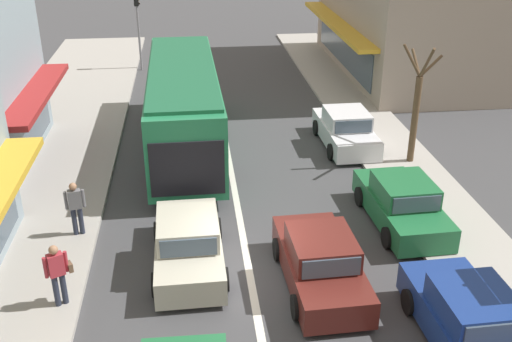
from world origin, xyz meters
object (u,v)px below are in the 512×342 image
object	(u,v)px
city_bus	(184,101)
pedestrian_with_handbag_near	(58,271)
parked_sedan_kerb_second	(402,204)
sedan_behind_bus_near	(320,262)
parked_sedan_kerb_front	(471,322)
sedan_adjacent_lane_lead	(188,244)
street_tree_right	(416,110)
traffic_light_downstreet	(138,18)
pedestrian_browsing_midblock	(76,205)
parked_sedan_kerb_third	(346,130)

from	to	relation	value
city_bus	pedestrian_with_handbag_near	world-z (taller)	city_bus
city_bus	parked_sedan_kerb_second	xyz separation A→B (m)	(6.39, -6.68, -1.22)
sedan_behind_bus_near	parked_sedan_kerb_front	xyz separation A→B (m)	(2.76, -2.62, 0.00)
sedan_adjacent_lane_lead	pedestrian_with_handbag_near	distance (m)	3.42
pedestrian_with_handbag_near	sedan_behind_bus_near	bearing A→B (deg)	2.26
sedan_adjacent_lane_lead	street_tree_right	world-z (taller)	street_tree_right
sedan_adjacent_lane_lead	pedestrian_with_handbag_near	world-z (taller)	pedestrian_with_handbag_near
city_bus	sedan_adjacent_lane_lead	xyz separation A→B (m)	(0.03, -8.19, -1.22)
sedan_behind_bus_near	traffic_light_downstreet	xyz separation A→B (m)	(-5.66, 20.89, 2.19)
parked_sedan_kerb_front	pedestrian_browsing_midblock	size ratio (longest dim) A/B	2.60
parked_sedan_kerb_second	pedestrian_with_handbag_near	xyz separation A→B (m)	(-9.41, -3.02, 0.40)
sedan_behind_bus_near	pedestrian_browsing_midblock	xyz separation A→B (m)	(-6.42, 3.01, 0.40)
traffic_light_downstreet	pedestrian_browsing_midblock	bearing A→B (deg)	-92.44
parked_sedan_kerb_second	pedestrian_browsing_midblock	bearing A→B (deg)	178.54
parked_sedan_kerb_second	traffic_light_downstreet	world-z (taller)	traffic_light_downstreet
parked_sedan_kerb_second	parked_sedan_kerb_third	bearing A→B (deg)	91.51
traffic_light_downstreet	pedestrian_browsing_midblock	xyz separation A→B (m)	(-0.76, -17.88, -1.79)
parked_sedan_kerb_second	parked_sedan_kerb_third	distance (m)	6.12
sedan_adjacent_lane_lead	parked_sedan_kerb_third	distance (m)	9.83
city_bus	pedestrian_browsing_midblock	world-z (taller)	city_bus
parked_sedan_kerb_third	pedestrian_browsing_midblock	xyz separation A→B (m)	(-9.34, -5.88, 0.40)
sedan_behind_bus_near	street_tree_right	size ratio (longest dim) A/B	0.94
pedestrian_with_handbag_near	pedestrian_browsing_midblock	size ratio (longest dim) A/B	1.00
sedan_behind_bus_near	sedan_adjacent_lane_lead	bearing A→B (deg)	159.05
traffic_light_downstreet	parked_sedan_kerb_second	bearing A→B (deg)	-64.25
sedan_adjacent_lane_lead	traffic_light_downstreet	xyz separation A→B (m)	(-2.38, 19.63, 2.19)
city_bus	parked_sedan_kerb_second	distance (m)	9.32
parked_sedan_kerb_second	pedestrian_browsing_midblock	distance (m)	9.51
city_bus	parked_sedan_kerb_third	size ratio (longest dim) A/B	2.58
parked_sedan_kerb_second	pedestrian_with_handbag_near	bearing A→B (deg)	-162.21
city_bus	pedestrian_with_handbag_near	size ratio (longest dim) A/B	6.68
street_tree_right	pedestrian_with_handbag_near	distance (m)	13.36
parked_sedan_kerb_front	city_bus	bearing A→B (deg)	116.72
traffic_light_downstreet	sedan_behind_bus_near	bearing A→B (deg)	-74.83
pedestrian_with_handbag_near	sedan_adjacent_lane_lead	bearing A→B (deg)	26.34
sedan_adjacent_lane_lead	sedan_behind_bus_near	distance (m)	3.52
street_tree_right	pedestrian_with_handbag_near	xyz separation A→B (m)	(-11.21, -7.20, -1.03)
parked_sedan_kerb_front	parked_sedan_kerb_second	bearing A→B (deg)	86.67
city_bus	parked_sedan_kerb_second	size ratio (longest dim) A/B	2.56
sedan_adjacent_lane_lead	pedestrian_browsing_midblock	world-z (taller)	pedestrian_browsing_midblock
city_bus	sedan_adjacent_lane_lead	bearing A→B (deg)	-89.82
parked_sedan_kerb_front	street_tree_right	bearing A→B (deg)	77.55
street_tree_right	parked_sedan_kerb_second	bearing A→B (deg)	-113.29
sedan_behind_bus_near	parked_sedan_kerb_third	world-z (taller)	same
sedan_adjacent_lane_lead	parked_sedan_kerb_front	distance (m)	7.18
parked_sedan_kerb_second	pedestrian_with_handbag_near	size ratio (longest dim) A/B	2.61
parked_sedan_kerb_front	parked_sedan_kerb_second	world-z (taller)	same
sedan_behind_bus_near	city_bus	bearing A→B (deg)	109.32
parked_sedan_kerb_third	traffic_light_downstreet	xyz separation A→B (m)	(-8.58, 12.00, 2.19)
parked_sedan_kerb_second	parked_sedan_kerb_third	xyz separation A→B (m)	(-0.16, 6.12, 0.00)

